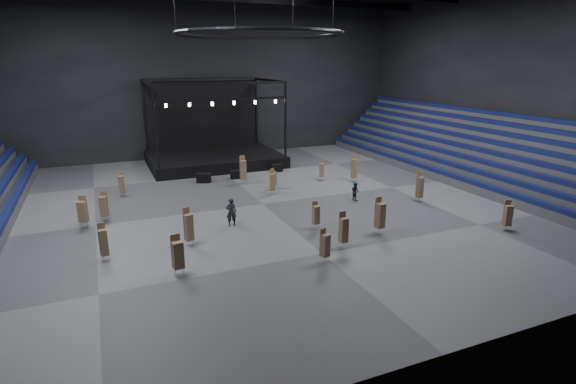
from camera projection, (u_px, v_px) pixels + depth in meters
name	position (u px, v px, depth m)	size (l,w,h in m)	color
floor	(263.00, 204.00, 36.27)	(50.00, 50.00, 0.00)	#545457
wall_back	(200.00, 79.00, 52.24)	(50.00, 0.20, 18.00)	black
wall_front	(470.00, 128.00, 15.19)	(50.00, 0.20, 18.00)	black
wall_right	(505.00, 84.00, 43.13)	(0.20, 42.00, 18.00)	black
bleachers_right	(480.00, 159.00, 44.41)	(7.20, 40.00, 6.40)	#474749
stage	(213.00, 150.00, 50.17)	(14.00, 10.00, 9.20)	black
truss_ring	(260.00, 34.00, 32.58)	(12.30, 12.30, 5.15)	black
flight_case_left	(204.00, 178.00, 42.53)	(1.33, 0.67, 0.89)	black
flight_case_mid	(237.00, 174.00, 43.96)	(1.21, 0.60, 0.81)	black
flight_case_right	(277.00, 168.00, 46.62)	(1.16, 0.58, 0.77)	black
chair_stack_0	(103.00, 242.00, 25.72)	(0.50, 0.50, 2.30)	silver
chair_stack_1	(272.00, 182.00, 38.67)	(0.49, 0.49, 2.15)	silver
chair_stack_2	(83.00, 211.00, 30.84)	(0.68, 0.68, 2.28)	silver
chair_stack_3	(189.00, 227.00, 27.77)	(0.60, 0.60, 2.51)	silver
chair_stack_4	(243.00, 169.00, 41.83)	(0.53, 0.53, 2.67)	silver
chair_stack_5	(178.00, 254.00, 23.95)	(0.63, 0.63, 2.32)	silver
chair_stack_6	(420.00, 187.00, 36.50)	(0.51, 0.51, 2.49)	silver
chair_stack_7	(508.00, 215.00, 30.40)	(0.59, 0.59, 2.12)	silver
chair_stack_8	(322.00, 170.00, 43.19)	(0.58, 0.58, 1.95)	silver
chair_stack_9	(121.00, 184.00, 37.88)	(0.47, 0.47, 2.20)	silver
chair_stack_10	(343.00, 229.00, 27.56)	(0.48, 0.48, 2.32)	silver
chair_stack_11	(325.00, 245.00, 25.59)	(0.57, 0.57, 2.03)	silver
chair_stack_12	(380.00, 215.00, 29.79)	(0.62, 0.62, 2.52)	silver
chair_stack_13	(316.00, 214.00, 30.78)	(0.44, 0.44, 1.93)	silver
chair_stack_14	(274.00, 178.00, 40.32)	(0.55, 0.55, 1.87)	silver
chair_stack_15	(354.00, 168.00, 42.49)	(0.65, 0.65, 2.67)	silver
chair_stack_16	(104.00, 206.00, 32.14)	(0.62, 0.62, 2.21)	silver
man_center	(231.00, 212.00, 31.28)	(0.73, 0.48, 2.00)	black
crew_member	(355.00, 191.00, 37.10)	(0.73, 0.56, 1.49)	black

